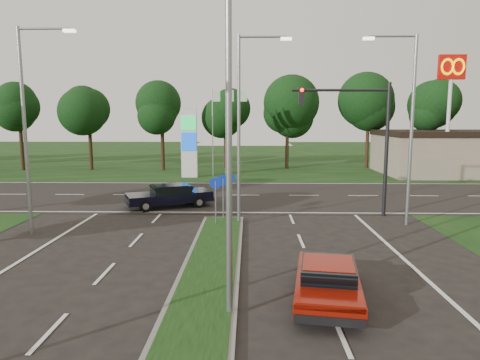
{
  "coord_description": "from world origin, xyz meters",
  "views": [
    {
      "loc": [
        1.3,
        -4.55,
        5.08
      ],
      "look_at": [
        0.86,
        15.89,
        2.2
      ],
      "focal_mm": 32.0,
      "sensor_mm": 36.0,
      "label": 1
    }
  ],
  "objects": [
    {
      "name": "verge_far",
      "position": [
        0.0,
        55.0,
        0.0
      ],
      "size": [
        160.0,
        50.0,
        0.02
      ],
      "primitive_type": "cube",
      "color": "black",
      "rests_on": "ground"
    },
    {
      "name": "cross_road",
      "position": [
        0.0,
        24.0,
        0.0
      ],
      "size": [
        160.0,
        12.0,
        0.02
      ],
      "primitive_type": "cube",
      "color": "black",
      "rests_on": "ground"
    },
    {
      "name": "median_kerb",
      "position": [
        0.0,
        4.0,
        0.06
      ],
      "size": [
        2.0,
        26.0,
        0.12
      ],
      "primitive_type": "cube",
      "color": "slate",
      "rests_on": "ground"
    },
    {
      "name": "commercial_building",
      "position": [
        22.0,
        36.0,
        2.0
      ],
      "size": [
        16.0,
        9.0,
        4.0
      ],
      "primitive_type": "cube",
      "color": "gray",
      "rests_on": "ground"
    },
    {
      "name": "streetlight_median_near",
      "position": [
        1.0,
        6.0,
        5.08
      ],
      "size": [
        2.53,
        0.22,
        9.0
      ],
      "color": "gray",
      "rests_on": "ground"
    },
    {
      "name": "streetlight_median_far",
      "position": [
        1.0,
        16.0,
        5.08
      ],
      "size": [
        2.53,
        0.22,
        9.0
      ],
      "color": "gray",
      "rests_on": "ground"
    },
    {
      "name": "streetlight_left_far",
      "position": [
        -8.3,
        14.0,
        5.08
      ],
      "size": [
        2.53,
        0.22,
        9.0
      ],
      "color": "gray",
      "rests_on": "ground"
    },
    {
      "name": "streetlight_right_far",
      "position": [
        8.8,
        16.0,
        5.08
      ],
      "size": [
        2.53,
        0.22,
        9.0
      ],
      "rotation": [
        0.0,
        0.0,
        3.14
      ],
      "color": "gray",
      "rests_on": "ground"
    },
    {
      "name": "traffic_signal",
      "position": [
        7.19,
        18.0,
        4.65
      ],
      "size": [
        5.1,
        0.42,
        7.0
      ],
      "color": "black",
      "rests_on": "ground"
    },
    {
      "name": "median_signs",
      "position": [
        0.0,
        16.4,
        1.71
      ],
      "size": [
        1.16,
        1.76,
        2.38
      ],
      "color": "gray",
      "rests_on": "ground"
    },
    {
      "name": "gas_pylon",
      "position": [
        -3.79,
        33.05,
        3.2
      ],
      "size": [
        5.8,
        1.26,
        8.0
      ],
      "color": "silver",
      "rests_on": "ground"
    },
    {
      "name": "mcdonalds_sign",
      "position": [
        18.0,
        31.97,
        7.99
      ],
      "size": [
        2.2,
        0.47,
        10.4
      ],
      "color": "silver",
      "rests_on": "ground"
    },
    {
      "name": "treeline_far",
      "position": [
        0.1,
        39.93,
        6.83
      ],
      "size": [
        6.0,
        6.0,
        9.9
      ],
      "color": "black",
      "rests_on": "ground"
    },
    {
      "name": "red_sedan",
      "position": [
        3.52,
        7.02,
        0.62
      ],
      "size": [
        2.35,
        4.42,
        1.16
      ],
      "rotation": [
        0.0,
        0.0,
        -0.16
      ],
      "color": "maroon",
      "rests_on": "ground"
    },
    {
      "name": "navy_sedan",
      "position": [
        -3.36,
        20.01,
        0.71
      ],
      "size": [
        5.21,
        3.75,
        1.33
      ],
      "rotation": [
        0.0,
        0.0,
        1.98
      ],
      "color": "black",
      "rests_on": "ground"
    }
  ]
}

